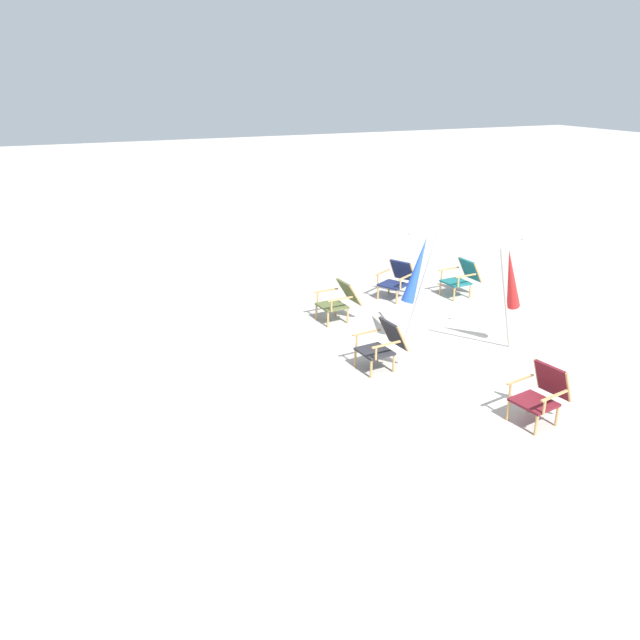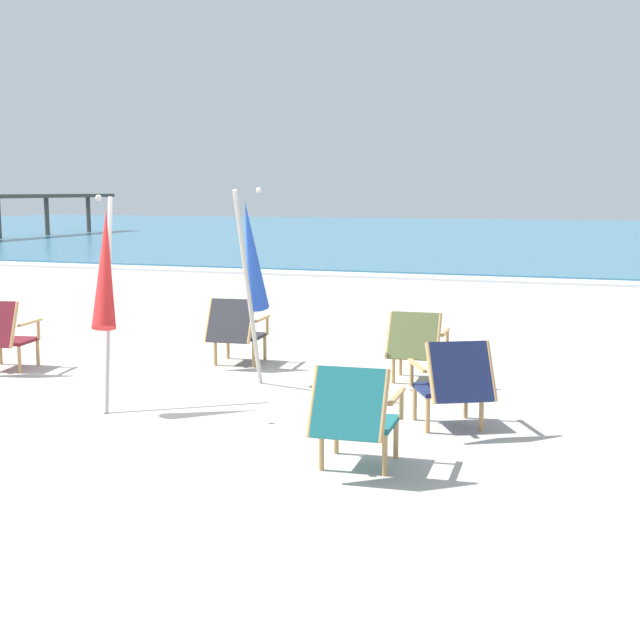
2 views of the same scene
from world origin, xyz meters
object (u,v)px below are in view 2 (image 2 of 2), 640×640
beach_chair_mid_center (355,414)px  beach_chair_back_right (236,329)px  umbrella_furled_blue (252,258)px  umbrella_furled_red (105,269)px  beach_chair_front_left (454,382)px  beach_chair_back_left (416,344)px  beach_chair_far_center (2,333)px

beach_chair_mid_center → beach_chair_back_right: bearing=126.5°
umbrella_furled_blue → umbrella_furled_red: bearing=-127.2°
beach_chair_back_right → umbrella_furled_blue: size_ratio=0.39×
beach_chair_back_right → umbrella_furled_blue: umbrella_furled_blue is taller
beach_chair_back_right → beach_chair_front_left: beach_chair_back_right is taller
beach_chair_front_left → umbrella_furled_blue: (-2.28, 1.00, 0.92)m
beach_chair_mid_center → umbrella_furled_blue: bearing=127.8°
umbrella_furled_blue → umbrella_furled_red: 1.54m
beach_chair_mid_center → umbrella_furled_red: umbrella_furled_red is taller
beach_chair_front_left → umbrella_furled_red: bearing=-175.9°
beach_chair_back_left → umbrella_furled_red: (-2.49, -1.93, 0.88)m
beach_chair_far_center → umbrella_furled_blue: bearing=3.5°
beach_chair_mid_center → umbrella_furled_red: (-2.74, 1.10, 0.87)m
beach_chair_far_center → umbrella_furled_red: (2.05, -1.05, 0.87)m
beach_chair_mid_center → beach_chair_front_left: size_ratio=0.84×
beach_chair_back_right → beach_chair_far_center: size_ratio=0.98×
beach_chair_mid_center → beach_chair_back_left: (-0.25, 3.04, -0.00)m
umbrella_furled_blue → umbrella_furled_red: umbrella_furled_blue is taller
beach_chair_front_left → beach_chair_back_left: size_ratio=1.15×
beach_chair_back_right → beach_chair_far_center: beach_chair_far_center is taller
umbrella_furled_red → beach_chair_back_left: bearing=37.8°
beach_chair_far_center → beach_chair_back_right: bearing=26.4°
umbrella_furled_blue → beach_chair_far_center: bearing=-176.5°
beach_chair_far_center → beach_chair_mid_center: 5.25m
beach_chair_back_right → umbrella_furled_red: umbrella_furled_red is taller
umbrella_furled_blue → beach_chair_back_left: bearing=24.3°
beach_chair_front_left → beach_chair_mid_center: bearing=-109.3°
beach_chair_front_left → beach_chair_back_right: bearing=145.8°
beach_chair_mid_center → beach_chair_front_left: 1.41m
beach_chair_far_center → umbrella_furled_red: umbrella_furled_red is taller
beach_chair_back_left → beach_chair_front_left: bearing=-67.2°
beach_chair_front_left → beach_chair_far_center: bearing=171.1°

